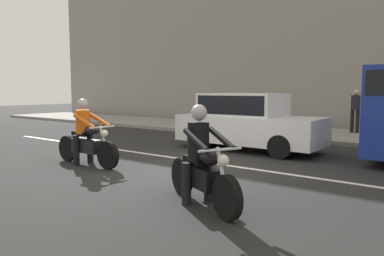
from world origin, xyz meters
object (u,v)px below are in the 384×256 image
at_px(pedestrian_bystander, 355,108).
at_px(parked_sedan_white, 247,121).
at_px(motorcycle_with_rider_orange_stripe, 86,138).
at_px(motorcycle_with_rider_black_leather, 202,165).

bearing_deg(pedestrian_bystander, parked_sedan_white, -107.72).
bearing_deg(motorcycle_with_rider_orange_stripe, pedestrian_bystander, 69.14).
height_order(motorcycle_with_rider_orange_stripe, pedestrian_bystander, pedestrian_bystander).
height_order(parked_sedan_white, pedestrian_bystander, pedestrian_bystander).
bearing_deg(parked_sedan_white, pedestrian_bystander, 72.28).
height_order(motorcycle_with_rider_orange_stripe, motorcycle_with_rider_black_leather, motorcycle_with_rider_orange_stripe).
xyz_separation_m(motorcycle_with_rider_orange_stripe, parked_sedan_white, (1.99, 4.33, 0.23)).
distance_m(motorcycle_with_rider_black_leather, parked_sedan_white, 5.59).
bearing_deg(pedestrian_bystander, motorcycle_with_rider_orange_stripe, -110.86).
xyz_separation_m(motorcycle_with_rider_black_leather, pedestrian_bystander, (-0.29, 10.74, 0.49)).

